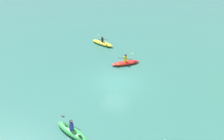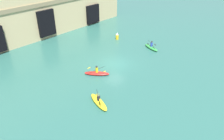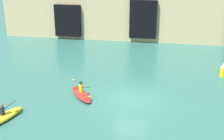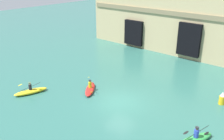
# 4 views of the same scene
# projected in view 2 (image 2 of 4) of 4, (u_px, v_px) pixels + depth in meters

# --- Properties ---
(ground_plane) EXTENTS (120.00, 120.00, 0.00)m
(ground_plane) POSITION_uv_depth(u_px,v_px,m) (115.00, 64.00, 29.71)
(ground_plane) COLOR #2D665B
(kayak_red) EXTENTS (2.49, 2.99, 1.17)m
(kayak_red) POSITION_uv_depth(u_px,v_px,m) (97.00, 73.00, 27.07)
(kayak_red) COLOR red
(kayak_red) RESTS_ON ground
(kayak_green) EXTENTS (1.86, 3.11, 1.22)m
(kayak_green) POSITION_uv_depth(u_px,v_px,m) (151.00, 47.00, 34.03)
(kayak_green) COLOR green
(kayak_green) RESTS_ON ground
(kayak_yellow) EXTENTS (1.79, 3.28, 1.18)m
(kayak_yellow) POSITION_uv_depth(u_px,v_px,m) (99.00, 102.00, 22.03)
(kayak_yellow) COLOR yellow
(kayak_yellow) RESTS_ON ground
(marker_buoy) EXTENTS (0.50, 0.50, 1.23)m
(marker_buoy) POSITION_uv_depth(u_px,v_px,m) (117.00, 36.00, 37.39)
(marker_buoy) COLOR yellow
(marker_buoy) RESTS_ON ground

